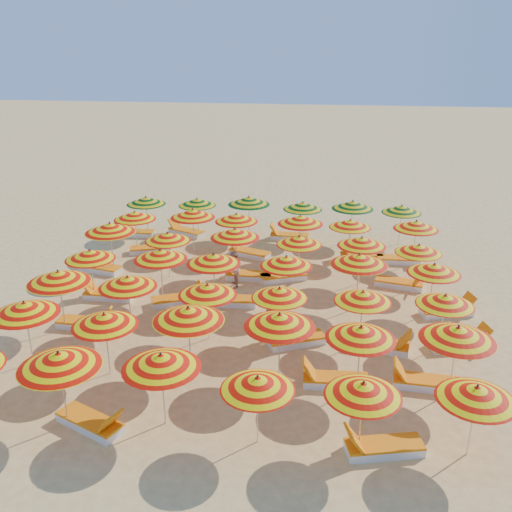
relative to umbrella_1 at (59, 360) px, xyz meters
name	(u,v)px	position (x,y,z in m)	size (l,w,h in m)	color
ground	(254,305)	(3.49, 6.93, -1.78)	(120.00, 120.00, 0.00)	#F7C56D
umbrella_1	(59,360)	(0.00, 0.00, 0.00)	(2.52, 2.52, 2.02)	silver
umbrella_2	(161,361)	(2.26, 0.37, -0.07)	(2.14, 2.14, 1.93)	silver
umbrella_3	(258,383)	(4.51, 0.01, -0.22)	(2.09, 2.09, 1.76)	silver
umbrella_4	(363,389)	(6.77, 0.06, -0.21)	(1.72, 1.72, 1.78)	silver
umbrella_5	(477,393)	(9.12, 0.20, -0.19)	(2.10, 2.10, 1.80)	silver
umbrella_6	(25,308)	(-2.16, 2.46, -0.07)	(2.30, 2.30, 1.94)	silver
umbrella_7	(104,320)	(0.17, 2.25, -0.14)	(2.18, 2.18, 1.86)	silver
umbrella_8	(188,314)	(2.34, 2.57, 0.01)	(2.31, 2.31, 2.03)	silver
umbrella_9	(280,320)	(4.74, 2.61, -0.03)	(2.21, 2.21, 1.98)	silver
umbrella_10	(361,333)	(6.80, 2.37, -0.11)	(1.94, 1.94, 1.89)	silver
umbrella_11	(458,333)	(9.15, 2.49, -0.02)	(1.88, 1.88, 1.99)	silver
umbrella_12	(58,277)	(-2.14, 4.46, 0.01)	(2.37, 2.37, 2.02)	silver
umbrella_13	(128,282)	(-0.05, 4.66, -0.13)	(2.20, 2.20, 1.87)	silver
umbrella_14	(207,290)	(2.44, 4.47, -0.15)	(2.30, 2.30, 1.85)	silver
umbrella_15	(280,293)	(4.55, 4.67, -0.22)	(1.90, 1.90, 1.77)	silver
umbrella_16	(363,296)	(6.95, 4.75, -0.22)	(2.09, 2.09, 1.77)	silver
umbrella_17	(445,300)	(9.27, 4.84, -0.23)	(2.14, 2.14, 1.76)	silver
umbrella_18	(90,255)	(-2.15, 6.80, -0.18)	(2.26, 2.26, 1.82)	silver
umbrella_19	(160,255)	(0.30, 6.90, -0.09)	(2.21, 2.21, 1.91)	silver
umbrella_20	(213,259)	(2.16, 6.74, -0.09)	(2.40, 2.40, 1.92)	silver
umbrella_21	(286,261)	(4.55, 7.00, -0.14)	(2.19, 2.19, 1.86)	silver
umbrella_22	(359,260)	(6.92, 7.13, -0.01)	(2.11, 2.11, 2.01)	silver
umbrella_23	(434,269)	(9.30, 7.04, -0.17)	(2.22, 2.22, 1.82)	silver
umbrella_24	(110,228)	(-2.31, 9.11, 0.02)	(2.51, 2.51, 2.04)	silver
umbrella_25	(168,237)	(-0.03, 8.96, -0.19)	(2.00, 2.00, 1.80)	silver
umbrella_26	(235,233)	(2.44, 9.34, -0.06)	(2.08, 2.08, 1.95)	silver
umbrella_27	(299,240)	(4.83, 9.27, -0.21)	(1.72, 1.72, 1.78)	silver
umbrella_28	(362,242)	(7.09, 9.21, -0.13)	(2.26, 2.26, 1.87)	silver
umbrella_29	(419,249)	(9.08, 9.01, -0.23)	(2.14, 2.14, 1.76)	silver
umbrella_30	(135,216)	(-2.08, 11.27, -0.15)	(1.84, 1.84, 1.85)	silver
umbrella_31	(193,214)	(0.31, 11.55, -0.05)	(2.44, 2.44, 1.96)	silver
umbrella_32	(236,218)	(2.14, 11.48, -0.13)	(2.12, 2.12, 1.87)	silver
umbrella_33	(300,220)	(4.76, 11.34, -0.07)	(2.09, 2.09, 1.94)	silver
umbrella_34	(350,224)	(6.73, 11.53, -0.21)	(2.08, 2.08, 1.78)	silver
umbrella_35	(416,225)	(9.28, 11.44, -0.13)	(1.92, 1.92, 1.87)	silver
umbrella_36	(146,201)	(-2.31, 13.50, -0.14)	(2.24, 2.24, 1.86)	silver
umbrella_37	(197,202)	(-0.03, 13.78, -0.20)	(1.73, 1.73, 1.79)	silver
umbrella_38	(249,201)	(2.34, 13.72, -0.03)	(2.04, 2.04, 1.98)	silver
umbrella_39	(303,206)	(4.72, 13.70, -0.17)	(1.94, 1.94, 1.82)	silver
umbrella_40	(353,205)	(6.88, 13.81, -0.08)	(2.03, 2.03, 1.92)	silver
umbrella_41	(402,209)	(8.97, 13.77, -0.18)	(1.75, 1.75, 1.81)	silver
lounger_0	(91,422)	(0.59, -0.02, -1.62)	(1.82, 1.25, 0.69)	white
lounger_1	(382,447)	(7.27, 0.01, -1.62)	(1.82, 0.99, 0.69)	white
lounger_2	(334,380)	(6.20, 2.50, -1.62)	(1.76, 0.66, 0.69)	white
lounger_3	(425,382)	(8.55, 2.71, -1.62)	(1.77, 0.70, 0.69)	white
lounger_4	(86,323)	(-1.54, 4.66, -1.62)	(1.75, 0.64, 0.69)	white
lounger_5	(295,340)	(5.05, 4.46, -1.62)	(1.82, 1.25, 0.69)	white
lounger_6	(381,345)	(7.55, 4.50, -1.62)	(1.81, 0.87, 0.69)	white
lounger_7	(460,343)	(9.87, 4.90, -1.62)	(1.82, 1.03, 0.69)	white
lounger_8	(108,294)	(-1.64, 6.77, -1.62)	(1.74, 0.60, 0.69)	white
lounger_9	(178,299)	(0.90, 6.71, -1.62)	(1.82, 1.23, 0.69)	white
lounger_10	(230,301)	(2.66, 6.85, -1.62)	(1.77, 0.69, 0.69)	white
lounger_11	(448,311)	(9.89, 7.04, -1.62)	(1.83, 1.05, 0.69)	white
lounger_12	(99,268)	(-2.90, 9.06, -1.62)	(1.82, 0.96, 0.69)	white
lounger_13	(247,275)	(2.94, 9.10, -1.62)	(1.74, 0.59, 0.69)	white
lounger_14	(284,276)	(4.33, 9.17, -1.62)	(1.82, 1.22, 0.69)	white
lounger_15	(400,283)	(8.57, 9.10, -1.62)	(1.82, 0.95, 0.69)	white
lounger_16	(152,249)	(-1.49, 11.37, -1.62)	(1.83, 1.10, 0.69)	white
lounger_17	(249,253)	(2.64, 11.46, -1.62)	(1.83, 1.15, 0.69)	white
lounger_18	(360,256)	(7.23, 11.71, -1.62)	(1.78, 0.75, 0.69)	white
lounger_19	(400,259)	(8.78, 11.50, -1.62)	(1.76, 0.65, 0.69)	white
lounger_20	(134,233)	(-2.91, 13.28, -1.62)	(1.75, 0.64, 0.69)	white
lounger_21	(186,231)	(-0.63, 13.79, -1.62)	(1.82, 1.25, 0.69)	white
lounger_22	(289,236)	(4.12, 13.77, -1.62)	(1.75, 0.62, 0.69)	white
beachgoer_a	(268,321)	(4.23, 4.57, -1.11)	(0.48, 0.32, 1.32)	tan
beachgoer_b	(234,270)	(2.55, 8.32, -1.10)	(0.65, 0.51, 1.35)	tan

